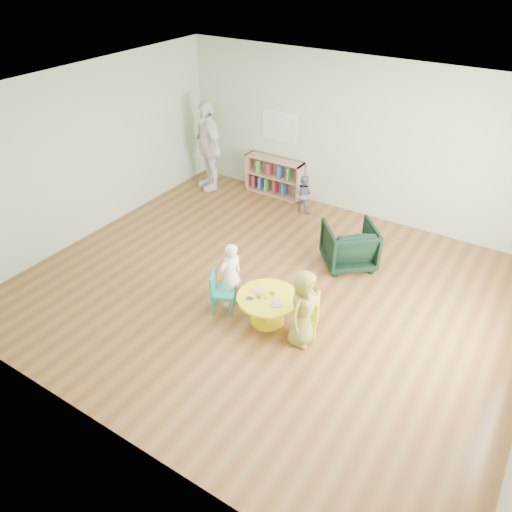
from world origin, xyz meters
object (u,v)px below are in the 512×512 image
(armchair, at_px, (349,245))
(child_right, at_px, (303,308))
(kid_chair_left, at_px, (220,291))
(activity_table, at_px, (268,304))
(adult_caretaker, at_px, (208,146))
(toddler, at_px, (303,194))
(bookshelf, at_px, (274,176))
(kid_chair_right, at_px, (310,314))
(child_left, at_px, (231,276))

(armchair, xyz_separation_m, child_right, (0.23, -1.96, 0.18))
(child_right, bearing_deg, kid_chair_left, 95.85)
(activity_table, bearing_deg, adult_caretaker, 137.32)
(child_right, xyz_separation_m, toddler, (-1.67, 3.15, -0.17))
(bookshelf, distance_m, armchair, 2.79)
(kid_chair_right, height_order, armchair, armchair)
(kid_chair_right, distance_m, adult_caretaker, 4.79)
(kid_chair_left, height_order, armchair, armchair)
(kid_chair_right, xyz_separation_m, child_right, (-0.00, -0.20, 0.22))
(activity_table, xyz_separation_m, child_left, (-0.62, 0.03, 0.21))
(kid_chair_right, distance_m, child_right, 0.30)
(activity_table, xyz_separation_m, kid_chair_left, (-0.69, -0.13, 0.03))
(kid_chair_left, bearing_deg, adult_caretaker, -165.10)
(kid_chair_right, height_order, toddler, toddler)
(child_right, bearing_deg, toddler, 32.29)
(kid_chair_right, bearing_deg, kid_chair_left, 78.86)
(activity_table, distance_m, child_left, 0.65)
(child_right, bearing_deg, bookshelf, 39.87)
(activity_table, relative_size, toddler, 1.13)
(activity_table, bearing_deg, toddler, 109.80)
(kid_chair_left, distance_m, bookshelf, 3.79)
(child_right, bearing_deg, child_left, 88.29)
(kid_chair_right, height_order, bookshelf, bookshelf)
(child_left, distance_m, adult_caretaker, 3.94)
(armchair, bearing_deg, child_left, 21.50)
(armchair, bearing_deg, bookshelf, -75.14)
(kid_chair_right, relative_size, bookshelf, 0.49)
(armchair, bearing_deg, toddler, -80.09)
(bookshelf, bearing_deg, kid_chair_right, -52.83)
(activity_table, xyz_separation_m, adult_caretaker, (-3.22, 2.97, 0.60))
(armchair, xyz_separation_m, adult_caretaker, (-3.56, 1.10, 0.54))
(activity_table, height_order, armchair, armchair)
(armchair, bearing_deg, kid_chair_right, 56.68)
(activity_table, relative_size, bookshelf, 0.69)
(armchair, height_order, adult_caretaker, adult_caretaker)
(toddler, bearing_deg, child_right, 114.78)
(kid_chair_left, relative_size, toddler, 0.81)
(activity_table, bearing_deg, kid_chair_left, -169.17)
(activity_table, relative_size, adult_caretaker, 0.47)
(child_right, bearing_deg, armchair, 10.87)
(kid_chair_right, xyz_separation_m, adult_caretaker, (-3.79, 2.87, 0.58))
(child_left, xyz_separation_m, child_right, (1.19, -0.13, 0.03))
(adult_caretaker, bearing_deg, child_right, -8.93)
(activity_table, xyz_separation_m, kid_chair_right, (0.58, 0.10, 0.03))
(activity_table, distance_m, armchair, 1.90)
(armchair, relative_size, child_right, 0.72)
(bookshelf, relative_size, adult_caretaker, 0.67)
(kid_chair_left, distance_m, kid_chair_right, 1.29)
(kid_chair_left, relative_size, child_left, 0.59)
(child_left, xyz_separation_m, adult_caretaker, (-2.60, 2.94, 0.39))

